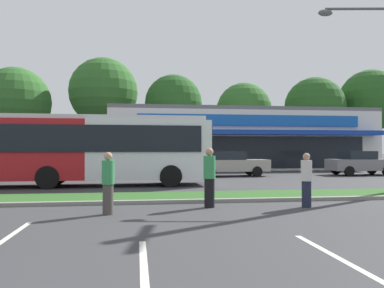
{
  "coord_description": "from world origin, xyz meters",
  "views": [
    {
      "loc": [
        -3.06,
        0.32,
        1.74
      ],
      "look_at": [
        -0.57,
        18.1,
        1.95
      ],
      "focal_mm": 36.8,
      "sensor_mm": 36.0,
      "label": 1
    }
  ],
  "objects_px": {
    "car_2": "(230,163)",
    "car_4": "(360,163)",
    "pedestrian_mid": "(209,177)",
    "pedestrian_near_bench": "(306,180)",
    "pedestrian_by_pole": "(108,183)",
    "car_1": "(86,165)",
    "city_bus": "(74,148)"
  },
  "relations": [
    {
      "from": "car_2",
      "to": "car_4",
      "type": "xyz_separation_m",
      "value": [
        8.72,
        -0.26,
        0.0
      ]
    },
    {
      "from": "car_2",
      "to": "car_4",
      "type": "height_order",
      "value": "car_4"
    },
    {
      "from": "pedestrian_near_bench",
      "to": "city_bus",
      "type": "bearing_deg",
      "value": -150.89
    },
    {
      "from": "car_2",
      "to": "pedestrian_mid",
      "type": "xyz_separation_m",
      "value": [
        -3.71,
        -12.86,
        0.09
      ]
    },
    {
      "from": "pedestrian_near_bench",
      "to": "pedestrian_mid",
      "type": "height_order",
      "value": "pedestrian_mid"
    },
    {
      "from": "car_1",
      "to": "pedestrian_by_pole",
      "type": "distance_m",
      "value": 14.49
    },
    {
      "from": "city_bus",
      "to": "car_1",
      "type": "height_order",
      "value": "city_bus"
    },
    {
      "from": "car_2",
      "to": "pedestrian_mid",
      "type": "distance_m",
      "value": 13.39
    },
    {
      "from": "pedestrian_near_bench",
      "to": "pedestrian_by_pole",
      "type": "xyz_separation_m",
      "value": [
        -5.74,
        -0.48,
        0.02
      ]
    },
    {
      "from": "city_bus",
      "to": "pedestrian_mid",
      "type": "height_order",
      "value": "city_bus"
    },
    {
      "from": "city_bus",
      "to": "pedestrian_mid",
      "type": "relative_size",
      "value": 7.15
    },
    {
      "from": "car_4",
      "to": "car_1",
      "type": "bearing_deg",
      "value": 177.26
    },
    {
      "from": "pedestrian_by_pole",
      "to": "pedestrian_mid",
      "type": "height_order",
      "value": "pedestrian_mid"
    },
    {
      "from": "pedestrian_mid",
      "to": "car_1",
      "type": "bearing_deg",
      "value": -42.06
    },
    {
      "from": "car_1",
      "to": "pedestrian_mid",
      "type": "height_order",
      "value": "pedestrian_mid"
    },
    {
      "from": "car_2",
      "to": "car_1",
      "type": "bearing_deg",
      "value": 176.25
    },
    {
      "from": "car_2",
      "to": "pedestrian_by_pole",
      "type": "height_order",
      "value": "pedestrian_by_pole"
    },
    {
      "from": "car_2",
      "to": "pedestrian_near_bench",
      "type": "distance_m",
      "value": 13.26
    },
    {
      "from": "car_2",
      "to": "pedestrian_by_pole",
      "type": "distance_m",
      "value": 15.22
    },
    {
      "from": "car_4",
      "to": "pedestrian_by_pole",
      "type": "relative_size",
      "value": 2.55
    },
    {
      "from": "car_2",
      "to": "pedestrian_mid",
      "type": "relative_size",
      "value": 2.68
    },
    {
      "from": "city_bus",
      "to": "pedestrian_by_pole",
      "type": "bearing_deg",
      "value": -76.25
    },
    {
      "from": "pedestrian_mid",
      "to": "pedestrian_near_bench",
      "type": "bearing_deg",
      "value": -160.74
    },
    {
      "from": "car_1",
      "to": "car_2",
      "type": "xyz_separation_m",
      "value": [
        8.94,
        -0.59,
        0.07
      ]
    },
    {
      "from": "pedestrian_by_pole",
      "to": "car_1",
      "type": "bearing_deg",
      "value": 104.87
    },
    {
      "from": "car_1",
      "to": "pedestrian_mid",
      "type": "relative_size",
      "value": 2.58
    },
    {
      "from": "pedestrian_mid",
      "to": "car_4",
      "type": "bearing_deg",
      "value": -107.91
    },
    {
      "from": "city_bus",
      "to": "pedestrian_by_pole",
      "type": "xyz_separation_m",
      "value": [
        2.12,
        -8.16,
        -0.94
      ]
    },
    {
      "from": "city_bus",
      "to": "pedestrian_by_pole",
      "type": "height_order",
      "value": "city_bus"
    },
    {
      "from": "pedestrian_by_pole",
      "to": "pedestrian_mid",
      "type": "bearing_deg",
      "value": 21.99
    },
    {
      "from": "city_bus",
      "to": "pedestrian_near_bench",
      "type": "xyz_separation_m",
      "value": [
        7.87,
        -7.68,
        -0.96
      ]
    },
    {
      "from": "car_1",
      "to": "pedestrian_near_bench",
      "type": "relative_size",
      "value": 2.82
    }
  ]
}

